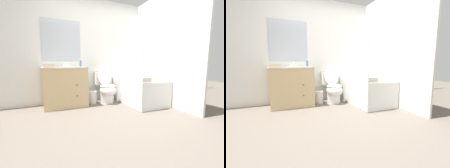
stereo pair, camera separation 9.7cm
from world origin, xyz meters
The scene contains 13 objects.
ground_plane centered at (0.00, 0.00, 0.00)m, with size 14.00×14.00×0.00m, color #6B6056.
wall_back centered at (-0.01, 1.58, 1.25)m, with size 8.00×0.06×2.50m.
wall_right centered at (1.29, 0.78, 1.25)m, with size 0.05×2.56×2.50m.
vanity_cabinet centered at (-0.80, 1.27, 0.45)m, with size 0.92×0.60×0.87m.
sink_faucet centered at (-0.80, 1.46, 0.91)m, with size 0.14×0.12×0.12m.
toilet centered at (0.16, 1.22, 0.34)m, with size 0.41×0.64×0.84m.
bathtub centered at (0.87, 0.88, 0.29)m, with size 0.77×1.36×0.57m.
shower_curtain centered at (0.47, 0.37, 0.93)m, with size 0.02×0.39×1.85m.
wastebasket centered at (-0.20, 1.27, 0.14)m, with size 0.22×0.22×0.29m.
tissue_box centered at (-0.74, 1.34, 0.92)m, with size 0.14×0.13×0.11m.
soap_dispenser centered at (-0.45, 1.29, 0.95)m, with size 0.06×0.06×0.17m.
hand_towel_folded centered at (-1.11, 1.09, 0.91)m, with size 0.22×0.14×0.07m.
bath_towel_folded centered at (0.71, 0.54, 0.61)m, with size 0.35×0.25×0.08m.
Camera 2 is at (-1.14, -2.15, 0.96)m, focal length 24.00 mm.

